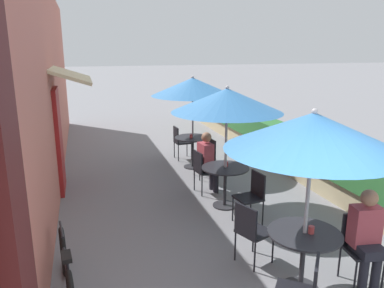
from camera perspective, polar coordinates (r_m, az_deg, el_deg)
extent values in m
cube|color=#C66B5B|center=(8.48, -21.06, 8.37)|extent=(0.24, 13.20, 4.20)
cube|color=#4C1919|center=(2.58, -26.45, -4.28)|extent=(0.12, 0.56, 4.20)
cube|color=maroon|center=(7.98, -19.57, 0.50)|extent=(0.08, 0.96, 2.10)
cube|color=beige|center=(7.78, -18.08, 10.01)|extent=(0.78, 1.80, 0.30)
cube|color=tan|center=(9.88, 12.27, -1.34)|extent=(0.44, 12.20, 0.45)
cube|color=#2D6B33|center=(9.76, 12.43, 1.52)|extent=(0.60, 11.59, 0.56)
cylinder|color=#28282D|center=(5.08, 16.15, -20.31)|extent=(0.44, 0.44, 0.02)
cylinder|color=#28282D|center=(4.88, 16.46, -16.76)|extent=(0.06, 0.06, 0.74)
cylinder|color=#28282D|center=(4.70, 16.79, -12.92)|extent=(0.86, 0.86, 0.02)
cylinder|color=#B7B7BC|center=(4.57, 17.08, -9.33)|extent=(0.04, 0.04, 2.14)
cone|color=#387ABC|center=(4.29, 17.98, 1.86)|extent=(1.96, 1.96, 0.42)
sphere|color=#B7B7BC|center=(4.25, 18.20, 4.74)|extent=(0.07, 0.07, 0.07)
cube|color=black|center=(5.26, 9.52, -13.04)|extent=(0.52, 0.52, 0.04)
cube|color=black|center=(5.04, 8.17, -11.58)|extent=(0.17, 0.36, 0.42)
cylinder|color=black|center=(5.39, 12.22, -15.20)|extent=(0.02, 0.02, 0.45)
cylinder|color=black|center=(5.59, 9.31, -13.89)|extent=(0.02, 0.02, 0.45)
cylinder|color=black|center=(5.15, 9.54, -16.57)|extent=(0.02, 0.02, 0.45)
cylinder|color=black|center=(5.36, 6.60, -15.11)|extent=(0.02, 0.02, 0.45)
cube|color=black|center=(4.07, 18.32, -19.10)|extent=(0.26, 0.32, 0.42)
cube|color=black|center=(5.19, 24.57, -14.63)|extent=(0.45, 0.45, 0.04)
cube|color=black|center=(5.24, 23.72, -11.70)|extent=(0.38, 0.08, 0.42)
cylinder|color=black|center=(5.09, 23.62, -18.10)|extent=(0.02, 0.02, 0.45)
cylinder|color=black|center=(5.27, 27.11, -17.30)|extent=(0.02, 0.02, 0.45)
cylinder|color=black|center=(5.35, 21.55, -16.20)|extent=(0.02, 0.02, 0.45)
cylinder|color=black|center=(5.52, 24.93, -15.53)|extent=(0.02, 0.02, 0.45)
cylinder|color=#23232D|center=(5.13, 24.63, -17.78)|extent=(0.11, 0.11, 0.47)
cylinder|color=#23232D|center=(5.21, 26.18, -17.43)|extent=(0.11, 0.11, 0.47)
cube|color=#23232D|center=(5.09, 25.22, -14.28)|extent=(0.35, 0.40, 0.12)
cube|color=#AD424C|center=(5.06, 24.84, -11.24)|extent=(0.37, 0.27, 0.50)
sphere|color=#A87556|center=(4.91, 25.43, -7.42)|extent=(0.20, 0.20, 0.20)
cylinder|color=#B73D3D|center=(4.68, 17.72, -12.35)|extent=(0.07, 0.07, 0.09)
cylinder|color=#28282D|center=(7.09, 4.98, -9.28)|extent=(0.44, 0.44, 0.02)
cylinder|color=#28282D|center=(6.95, 5.05, -6.51)|extent=(0.06, 0.06, 0.74)
cylinder|color=#28282D|center=(6.83, 5.11, -3.63)|extent=(0.86, 0.86, 0.02)
cylinder|color=#B7B7BC|center=(6.74, 5.17, -1.03)|extent=(0.04, 0.04, 2.14)
cone|color=#387ABC|center=(6.55, 5.36, 6.65)|extent=(1.96, 1.96, 0.42)
sphere|color=#B7B7BC|center=(6.53, 5.40, 8.56)|extent=(0.07, 0.07, 0.07)
cube|color=black|center=(6.32, 8.55, -8.15)|extent=(0.45, 0.45, 0.04)
cube|color=black|center=(6.34, 10.03, -6.09)|extent=(0.08, 0.38, 0.42)
cylinder|color=black|center=(6.45, 6.23, -9.73)|extent=(0.02, 0.02, 0.45)
cylinder|color=black|center=(6.18, 7.97, -10.94)|extent=(0.02, 0.02, 0.45)
cylinder|color=black|center=(6.63, 8.94, -9.13)|extent=(0.02, 0.02, 0.45)
cylinder|color=black|center=(6.36, 10.75, -10.27)|extent=(0.02, 0.02, 0.45)
cube|color=black|center=(7.57, 2.17, -4.12)|extent=(0.45, 0.45, 0.04)
cube|color=black|center=(7.42, 0.91, -2.78)|extent=(0.08, 0.38, 0.42)
cylinder|color=black|center=(7.57, 3.99, -5.94)|extent=(0.02, 0.02, 0.45)
cylinder|color=black|center=(7.87, 2.74, -5.12)|extent=(0.02, 0.02, 0.45)
cylinder|color=black|center=(7.42, 1.53, -6.36)|extent=(0.02, 0.02, 0.45)
cylinder|color=black|center=(7.72, 0.35, -5.50)|extent=(0.02, 0.02, 0.45)
cylinder|color=#23232D|center=(7.65, 3.63, -5.64)|extent=(0.11, 0.11, 0.47)
cylinder|color=#23232D|center=(7.78, 3.08, -5.27)|extent=(0.11, 0.11, 0.47)
cube|color=#23232D|center=(7.58, 2.78, -3.45)|extent=(0.40, 0.35, 0.12)
cube|color=#AD424C|center=(7.46, 2.06, -1.74)|extent=(0.27, 0.37, 0.50)
sphere|color=#A87556|center=(7.37, 2.22, 1.04)|extent=(0.20, 0.20, 0.20)
cylinder|color=#B73D3D|center=(6.87, 5.22, -3.02)|extent=(0.07, 0.07, 0.09)
cylinder|color=#28282D|center=(9.25, 0.11, -3.46)|extent=(0.44, 0.44, 0.02)
cylinder|color=#28282D|center=(9.15, 0.11, -1.27)|extent=(0.06, 0.06, 0.74)
cylinder|color=#28282D|center=(9.05, 0.11, 0.97)|extent=(0.86, 0.86, 0.02)
cylinder|color=#B7B7BC|center=(8.99, 0.11, 2.96)|extent=(0.04, 0.04, 2.14)
cone|color=#387ABC|center=(8.85, 0.12, 8.74)|extent=(1.96, 1.96, 0.42)
sphere|color=#B7B7BC|center=(8.83, 0.12, 10.15)|extent=(0.07, 0.07, 0.07)
cube|color=black|center=(9.83, -1.42, 0.28)|extent=(0.42, 0.42, 0.04)
cube|color=black|center=(9.73, -2.46, 1.39)|extent=(0.05, 0.38, 0.42)
cylinder|color=black|center=(9.78, -0.08, -1.15)|extent=(0.02, 0.02, 0.45)
cylinder|color=black|center=(10.11, -0.77, -0.64)|extent=(0.02, 0.02, 0.45)
cylinder|color=black|center=(9.67, -2.09, -1.35)|extent=(0.02, 0.02, 0.45)
cylinder|color=black|center=(10.01, -2.71, -0.82)|extent=(0.02, 0.02, 0.45)
cube|color=black|center=(8.43, 1.90, -2.15)|extent=(0.42, 0.42, 0.04)
cube|color=black|center=(8.44, 3.08, -0.66)|extent=(0.05, 0.38, 0.42)
cylinder|color=black|center=(8.60, 0.32, -3.38)|extent=(0.02, 0.02, 0.45)
cylinder|color=black|center=(8.28, 1.18, -4.09)|extent=(0.02, 0.02, 0.45)
cylinder|color=black|center=(8.72, 2.55, -3.13)|extent=(0.02, 0.02, 0.45)
cylinder|color=black|center=(8.41, 3.48, -3.82)|extent=(0.02, 0.02, 0.45)
cylinder|color=#B73D3D|center=(8.97, -0.13, 1.21)|extent=(0.07, 0.07, 0.09)
torus|color=black|center=(5.27, -19.02, -15.23)|extent=(0.13, 0.64, 0.64)
cylinder|color=black|center=(4.73, -18.68, -16.42)|extent=(0.13, 0.82, 0.04)
cylinder|color=black|center=(4.65, -18.32, -19.23)|extent=(0.11, 0.60, 0.40)
cylinder|color=black|center=(4.43, -18.46, -17.21)|extent=(0.04, 0.04, 0.22)
cube|color=black|center=(4.37, -18.58, -15.96)|extent=(0.12, 0.23, 0.05)
cylinder|color=black|center=(5.08, -19.29, -12.17)|extent=(0.08, 0.46, 0.03)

